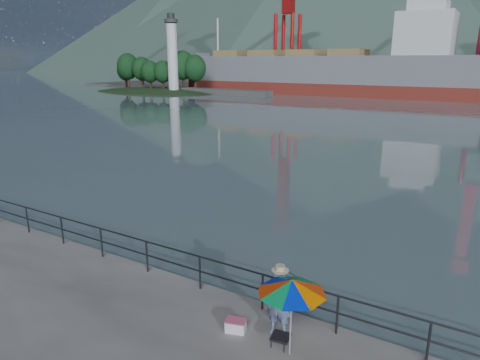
# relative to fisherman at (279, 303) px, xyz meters

# --- Properties ---
(harbor_water) EXTENTS (500.00, 280.00, 0.00)m
(harbor_water) POSITION_rel_fisherman_xyz_m (-3.82, 129.00, -0.82)
(harbor_water) COLOR slate
(harbor_water) RESTS_ON ground
(guardrail) EXTENTS (22.00, 0.06, 1.03)m
(guardrail) POSITION_rel_fisherman_xyz_m (-3.82, 0.70, -0.30)
(guardrail) COLOR #2D3033
(guardrail) RESTS_ON ground
(lighthouse_islet) EXTENTS (48.00, 26.40, 19.20)m
(lighthouse_islet) POSITION_rel_fisherman_xyz_m (-58.79, 61.00, -0.56)
(lighthouse_islet) COLOR #263F1E
(lighthouse_islet) RESTS_ON ground
(fisherman) EXTENTS (0.66, 0.49, 1.64)m
(fisherman) POSITION_rel_fisherman_xyz_m (0.00, 0.00, 0.00)
(fisherman) COLOR navy
(fisherman) RESTS_ON ground
(beach_umbrella) EXTENTS (1.72, 1.72, 1.83)m
(beach_umbrella) POSITION_rel_fisherman_xyz_m (0.54, -0.55, 0.86)
(beach_umbrella) COLOR white
(beach_umbrella) RESTS_ON ground
(folding_stool) EXTENTS (0.46, 0.46, 0.27)m
(folding_stool) POSITION_rel_fisherman_xyz_m (0.25, -0.41, -0.68)
(folding_stool) COLOR black
(folding_stool) RESTS_ON ground
(cooler_bag) EXTENTS (0.54, 0.43, 0.27)m
(cooler_bag) POSITION_rel_fisherman_xyz_m (-0.92, -0.46, -0.68)
(cooler_bag) COLOR silver
(cooler_bag) RESTS_ON ground
(fishing_rod) EXTENTS (0.12, 1.56, 1.10)m
(fishing_rod) POSITION_rel_fisherman_xyz_m (-0.06, 1.20, -0.82)
(fishing_rod) COLOR black
(fishing_rod) RESTS_ON ground
(bulk_carrier) EXTENTS (57.58, 9.97, 14.50)m
(bulk_carrier) POSITION_rel_fisherman_xyz_m (-25.18, 73.90, 3.22)
(bulk_carrier) COLOR maroon
(bulk_carrier) RESTS_ON ground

